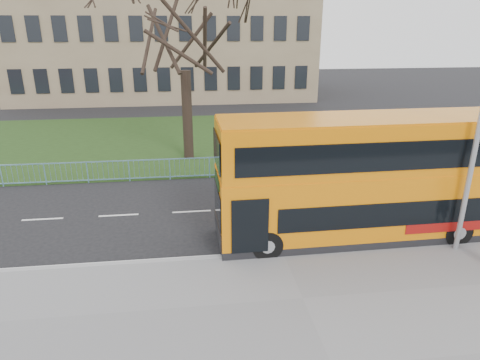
# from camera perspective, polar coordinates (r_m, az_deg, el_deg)

# --- Properties ---
(ground) EXTENTS (120.00, 120.00, 0.00)m
(ground) POSITION_cam_1_polar(r_m,az_deg,el_deg) (16.16, 4.51, -7.29)
(ground) COLOR black
(ground) RESTS_ON ground
(kerb) EXTENTS (80.00, 0.20, 0.14)m
(kerb) POSITION_cam_1_polar(r_m,az_deg,el_deg) (14.80, 5.72, -9.78)
(kerb) COLOR gray
(kerb) RESTS_ON ground
(grass_verge) EXTENTS (80.00, 15.40, 0.08)m
(grass_verge) POSITION_cam_1_polar(r_m,az_deg,el_deg) (29.43, -1.05, 5.60)
(grass_verge) COLOR #1D3312
(grass_verge) RESTS_ON ground
(guard_railing) EXTENTS (40.00, 0.12, 1.10)m
(guard_railing) POSITION_cam_1_polar(r_m,az_deg,el_deg) (21.95, 1.13, 1.88)
(guard_railing) COLOR #6CA3C1
(guard_railing) RESTS_ON ground
(bare_tree) EXTENTS (8.27, 8.27, 11.81)m
(bare_tree) POSITION_cam_1_polar(r_m,az_deg,el_deg) (24.07, -7.40, 16.54)
(bare_tree) COLOR black
(bare_tree) RESTS_ON grass_verge
(civic_building) EXTENTS (30.00, 15.00, 14.00)m
(civic_building) POSITION_cam_1_polar(r_m,az_deg,el_deg) (49.07, -10.07, 19.35)
(civic_building) COLOR #7E6950
(civic_building) RESTS_ON ground
(yellow_bus) EXTENTS (10.60, 2.67, 4.43)m
(yellow_bus) POSITION_cam_1_polar(r_m,az_deg,el_deg) (15.71, 16.56, 0.51)
(yellow_bus) COLOR orange
(yellow_bus) RESTS_ON ground
(street_lamp) EXTENTS (1.86, 0.35, 8.77)m
(street_lamp) POSITION_cam_1_polar(r_m,az_deg,el_deg) (15.18, 29.30, 8.12)
(street_lamp) COLOR #9B9EA4
(street_lamp) RESTS_ON pavement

